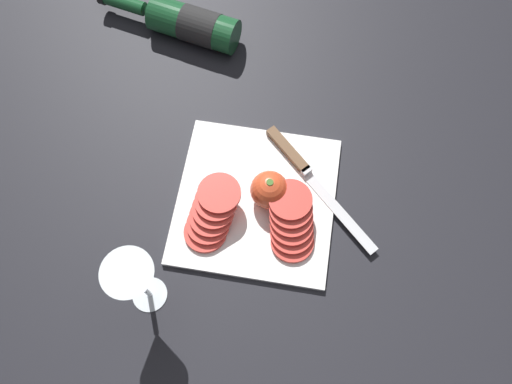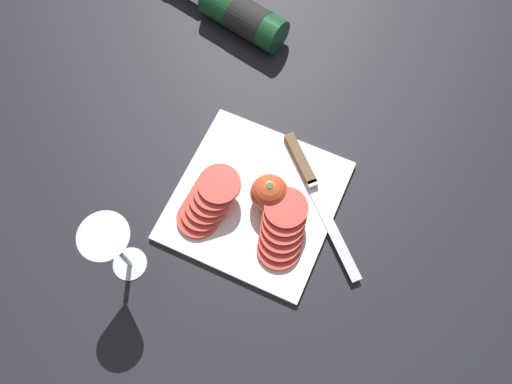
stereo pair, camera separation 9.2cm
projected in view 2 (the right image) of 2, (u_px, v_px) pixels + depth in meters
ground_plane at (253, 200)px, 0.96m from camera, size 3.00×3.00×0.00m
cutting_board at (256, 199)px, 0.95m from camera, size 0.30×0.30×0.01m
wine_bottle at (239, 14)px, 1.08m from camera, size 0.12×0.33×0.08m
wine_glass at (112, 245)px, 0.80m from camera, size 0.08×0.08×0.17m
whole_tomato at (269, 193)px, 0.91m from camera, size 0.07×0.07×0.07m
knife at (307, 174)px, 0.96m from camera, size 0.23×0.24×0.01m
tomato_slice_stack_near at (282, 229)px, 0.90m from camera, size 0.14×0.09×0.05m
tomato_slice_stack_far at (208, 201)px, 0.92m from camera, size 0.14×0.10×0.05m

